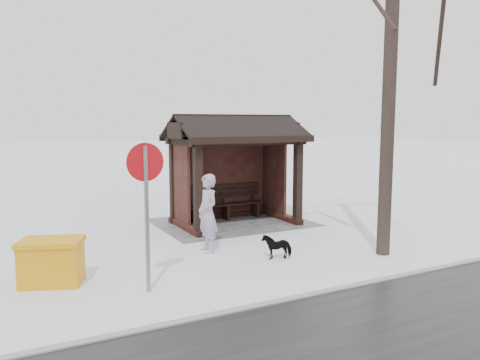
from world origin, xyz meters
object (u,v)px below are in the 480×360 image
object	(u,v)px
pedestrian	(208,213)
road_sign	(146,186)
bus_shelter	(233,148)
dog	(277,246)
grit_bin	(52,261)

from	to	relation	value
pedestrian	road_sign	bearing A→B (deg)	-49.03
bus_shelter	dog	distance (m)	4.08
pedestrian	dog	xyz separation A→B (m)	(-1.11, 1.12, -0.62)
bus_shelter	dog	size ratio (longest dim) A/B	5.90
bus_shelter	road_sign	size ratio (longest dim) A/B	1.41
road_sign	dog	bearing A→B (deg)	-173.12
bus_shelter	dog	bearing A→B (deg)	78.40
grit_bin	road_sign	distance (m)	2.29
pedestrian	grit_bin	distance (m)	3.40
pedestrian	dog	distance (m)	1.69
dog	grit_bin	xyz separation A→B (m)	(4.42, -0.49, 0.16)
bus_shelter	pedestrian	size ratio (longest dim) A/B	2.06
grit_bin	road_sign	bearing A→B (deg)	163.04
pedestrian	dog	world-z (taller)	pedestrian
dog	road_sign	xyz separation A→B (m)	(3.00, 0.65, 1.56)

